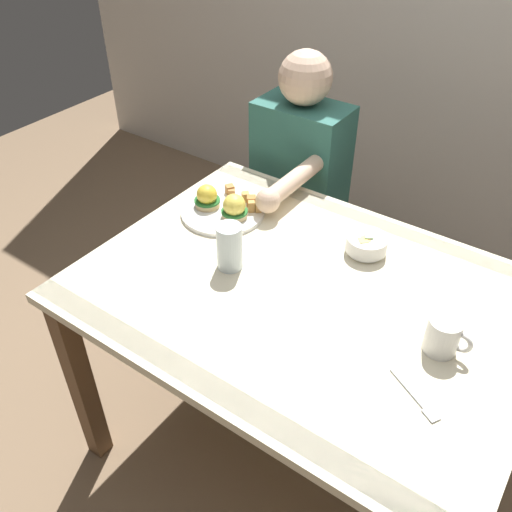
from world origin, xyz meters
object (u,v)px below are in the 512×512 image
Objects in this scene: dining_table at (303,317)px; fruit_bowl at (366,244)px; fork at (416,398)px; diner_person at (297,182)px; coffee_mug at (444,335)px; water_glass_near at (230,249)px; eggs_benedict_plate at (223,207)px.

dining_table is 10.00× the size of fruit_bowl.
fork is 0.13× the size of diner_person.
dining_table is 10.78× the size of coffee_mug.
water_glass_near is at bearing -135.78° from fruit_bowl.
fork is at bearing -86.68° from coffee_mug.
water_glass_near is at bearing -176.33° from coffee_mug.
coffee_mug is at bearing -11.64° from eggs_benedict_plate.
dining_table is at bearing -56.58° from diner_person.
dining_table is 0.43m from fork.
diner_person is (-0.46, 0.36, -0.12)m from fruit_bowl.
fruit_bowl is 0.40m from coffee_mug.
coffee_mug is 0.10× the size of diner_person.
diner_person is at bearing 141.66° from fruit_bowl.
coffee_mug reaches higher than fruit_bowl.
eggs_benedict_plate is 1.88× the size of fork.
fork is at bearing -51.49° from fruit_bowl.
coffee_mug is (0.31, -0.24, 0.02)m from fruit_bowl.
fruit_bowl is (0.06, 0.24, 0.14)m from dining_table.
water_glass_near is (-0.23, -0.04, 0.17)m from dining_table.
fork is (0.01, -0.17, -0.05)m from coffee_mug.
fork is at bearing -44.54° from diner_person.
water_glass_near is (0.18, -0.20, 0.03)m from eggs_benedict_plate.
coffee_mug reaches higher than fork.
water_glass_near is at bearing -75.05° from diner_person.
fruit_bowl is 0.84× the size of fork.
fruit_bowl is at bearing 76.00° from dining_table.
dining_table is at bearing -21.66° from eggs_benedict_plate.
diner_person reaches higher than fruit_bowl.
diner_person is at bearing 135.46° from fork.
coffee_mug is at bearing 93.32° from fork.
coffee_mug reaches higher than eggs_benedict_plate.
diner_person is (-0.40, 0.60, 0.02)m from dining_table.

